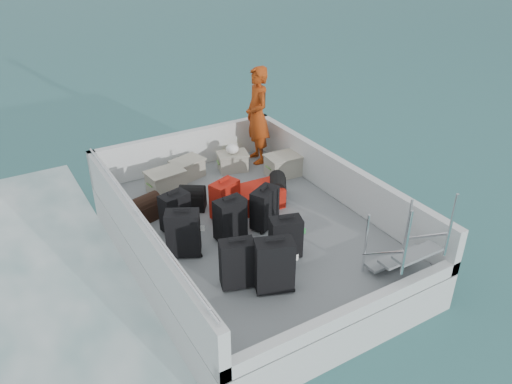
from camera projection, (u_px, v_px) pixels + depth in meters
ground at (250, 256)px, 8.09m from camera, size 160.00×160.00×0.00m
ferry_hull at (250, 241)px, 7.95m from camera, size 3.60×5.00×0.60m
deck at (250, 225)px, 7.80m from camera, size 3.30×4.70×0.02m
deck_fittings at (280, 207)px, 7.53m from camera, size 3.60×5.00×0.90m
suitcase_0 at (237, 264)px, 6.35m from camera, size 0.49×0.37×0.68m
suitcase_1 at (183, 234)px, 6.94m from camera, size 0.54×0.46×0.69m
suitcase_2 at (175, 212)px, 7.52m from camera, size 0.48×0.35×0.62m
suitcase_3 at (274, 266)px, 6.27m from camera, size 0.55×0.44×0.74m
suitcase_4 at (230, 220)px, 7.30m from camera, size 0.47×0.31×0.66m
suitcase_5 at (225, 200)px, 7.85m from camera, size 0.51×0.40×0.62m
suitcase_6 at (286, 238)px, 6.93m from camera, size 0.49×0.38×0.61m
suitcase_7 at (265, 208)px, 7.60m from camera, size 0.53×0.44×0.64m
suitcase_8 at (255, 197)px, 8.20m from camera, size 0.88×0.61×0.34m
duffel_0 at (143, 211)px, 7.83m from camera, size 0.62×0.44×0.32m
duffel_1 at (193, 200)px, 8.15m from camera, size 0.51×0.48×0.32m
duffel_2 at (277, 190)px, 8.44m from camera, size 0.52×0.59×0.32m
crate_0 at (166, 182)px, 8.66m from camera, size 0.64×0.48×0.36m
crate_1 at (188, 169)px, 9.12m from camera, size 0.62×0.50×0.32m
crate_2 at (233, 162)px, 9.39m from camera, size 0.60×0.48×0.32m
crate_3 at (284, 166)px, 9.19m from camera, size 0.64×0.46×0.37m
yellow_bag at (237, 154)px, 9.84m from camera, size 0.28×0.26×0.22m
white_bag at (232, 150)px, 9.27m from camera, size 0.24×0.24×0.18m
passenger at (257, 116)px, 9.39m from camera, size 0.56×0.76×1.86m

